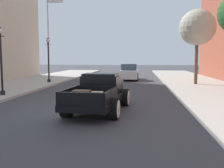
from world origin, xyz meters
TOP-DOWN VIEW (x-y plane):
  - ground_plane at (0.00, 0.00)m, footprint 140.00×140.00m
  - hotrod_truck_black at (0.73, -0.10)m, footprint 2.47×5.04m
  - car_background_white at (1.32, 14.94)m, footprint 1.91×4.32m
  - street_lamp_near at (-5.34, 2.60)m, footprint 0.50×0.32m
  - street_lamp_far at (-5.52, 10.35)m, footprint 0.50×0.32m
  - flagpole at (-7.11, 15.29)m, footprint 1.74×0.16m
  - street_tree_second at (6.92, 10.05)m, footprint 2.84×2.84m

SIDE VIEW (x-z plane):
  - ground_plane at x=0.00m, z-range 0.00..0.00m
  - hotrod_truck_black at x=0.73m, z-range -0.04..1.54m
  - car_background_white at x=1.32m, z-range -0.06..1.59m
  - street_lamp_near at x=-5.34m, z-range 0.46..4.31m
  - street_lamp_far at x=-5.52m, z-range 0.46..4.31m
  - street_tree_second at x=6.92m, z-range 1.67..7.60m
  - flagpole at x=-7.11m, z-range 1.19..10.35m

